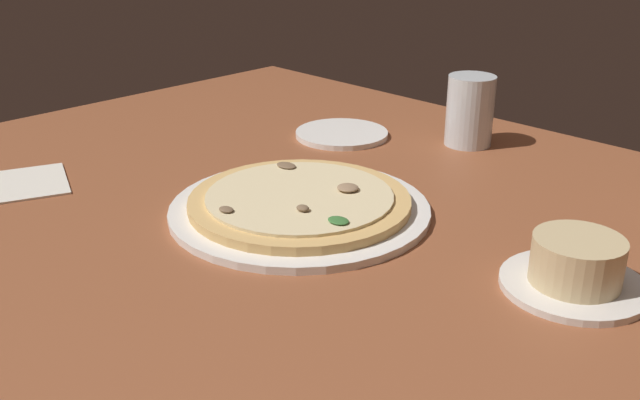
% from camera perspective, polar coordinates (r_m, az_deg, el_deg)
% --- Properties ---
extents(dining_table, '(1.50, 1.10, 0.04)m').
position_cam_1_polar(dining_table, '(0.90, 1.81, -3.59)').
color(dining_table, brown).
rests_on(dining_table, ground).
extents(pizza_main, '(0.34, 0.34, 0.03)m').
position_cam_1_polar(pizza_main, '(0.93, -1.73, -0.41)').
color(pizza_main, white).
rests_on(pizza_main, dining_table).
extents(ramekin_on_saucer, '(0.15, 0.15, 0.06)m').
position_cam_1_polar(ramekin_on_saucer, '(0.80, 19.48, -5.04)').
color(ramekin_on_saucer, silver).
rests_on(ramekin_on_saucer, dining_table).
extents(water_glass, '(0.08, 0.08, 0.11)m').
position_cam_1_polar(water_glass, '(1.21, 11.69, 6.66)').
color(water_glass, silver).
rests_on(water_glass, dining_table).
extents(side_plate, '(0.16, 0.16, 0.01)m').
position_cam_1_polar(side_plate, '(1.24, 1.72, 5.23)').
color(side_plate, white).
rests_on(side_plate, dining_table).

